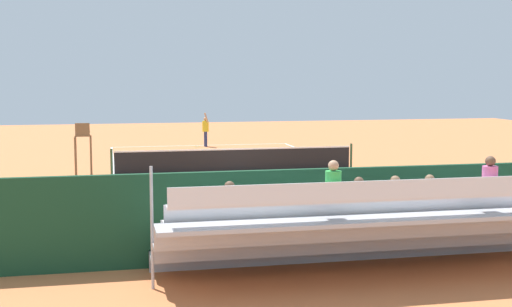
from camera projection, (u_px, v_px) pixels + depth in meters
name	position (u px, v px, depth m)	size (l,w,h in m)	color
ground_plane	(236.00, 171.00, 29.23)	(60.00, 60.00, 0.00)	#D17542
court_line_markings	(236.00, 171.00, 29.26)	(10.10, 22.20, 0.01)	white
tennis_net	(236.00, 159.00, 29.17)	(10.30, 0.10, 1.07)	black
backdrop_wall	(351.00, 212.00, 15.52)	(18.00, 0.16, 2.00)	#194228
bleacher_stand	(376.00, 226.00, 14.20)	(9.06, 2.40, 2.48)	#B2B2B7
umpire_chair	(83.00, 143.00, 27.72)	(0.67, 0.67, 2.14)	brown
courtside_bench	(435.00, 220.00, 16.79)	(1.80, 0.40, 0.93)	#33383D
equipment_bag	(360.00, 241.00, 16.29)	(0.90, 0.36, 0.36)	black
tennis_player	(206.00, 129.00, 39.13)	(0.38, 0.54, 1.93)	navy
tennis_racket	(197.00, 146.00, 39.22)	(0.33, 0.58, 0.03)	black
tennis_ball_near	(225.00, 149.00, 37.52)	(0.07, 0.07, 0.07)	#CCDB33
tennis_ball_far	(199.00, 150.00, 37.38)	(0.07, 0.07, 0.07)	#CCDB33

